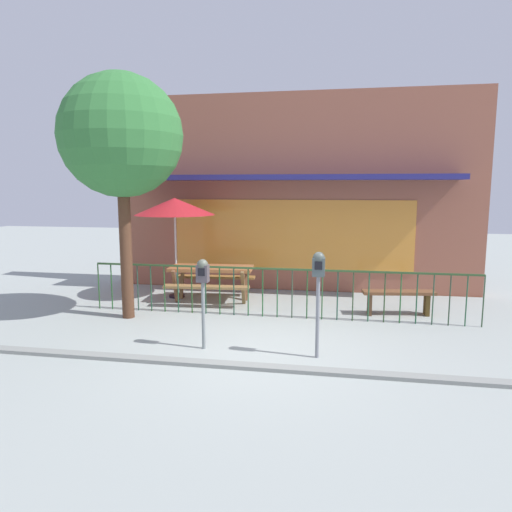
{
  "coord_description": "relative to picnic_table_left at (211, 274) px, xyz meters",
  "views": [
    {
      "loc": [
        1.14,
        -6.81,
        2.51
      ],
      "look_at": [
        -0.49,
        2.31,
        1.13
      ],
      "focal_mm": 32.76,
      "sensor_mm": 36.0,
      "label": 1
    }
  ],
  "objects": [
    {
      "name": "ground",
      "position": [
        1.59,
        -2.92,
        -0.61
      ],
      "size": [
        40.0,
        40.0,
        0.0
      ],
      "primitive_type": "plane",
      "color": "#959C98"
    },
    {
      "name": "patio_fence_front",
      "position": [
        1.59,
        -1.01,
        0.05
      ],
      "size": [
        7.47,
        0.04,
        0.97
      ],
      "color": "#2C4C26",
      "rests_on": "ground"
    },
    {
      "name": "parking_meter_near",
      "position": [
        0.7,
        -2.97,
        0.48
      ],
      "size": [
        0.18,
        0.17,
        1.42
      ],
      "color": "slate",
      "rests_on": "ground"
    },
    {
      "name": "curb_edge",
      "position": [
        1.59,
        -3.64,
        -0.61
      ],
      "size": [
        12.41,
        0.2,
        0.11
      ],
      "primitive_type": "cube",
      "color": "gray",
      "rests_on": "ground"
    },
    {
      "name": "parking_meter_far",
      "position": [
        2.46,
        -3.06,
        0.61
      ],
      "size": [
        0.18,
        0.17,
        1.58
      ],
      "color": "gray",
      "rests_on": "ground"
    },
    {
      "name": "pub_storefront",
      "position": [
        1.59,
        1.67,
        1.74
      ],
      "size": [
        8.86,
        1.37,
        4.71
      ],
      "color": "brown",
      "rests_on": "ground"
    },
    {
      "name": "patio_umbrella",
      "position": [
        -0.9,
        0.25,
        1.45
      ],
      "size": [
        1.8,
        1.8,
        2.26
      ],
      "color": "black",
      "rests_on": "ground"
    },
    {
      "name": "picnic_table_left",
      "position": [
        0.0,
        0.0,
        0.0
      ],
      "size": [
        1.9,
        1.49,
        0.79
      ],
      "color": "#945932",
      "rests_on": "ground"
    },
    {
      "name": "patio_bench",
      "position": [
        3.92,
        -0.41,
        -0.26
      ],
      "size": [
        1.43,
        0.52,
        0.48
      ],
      "color": "brown",
      "rests_on": "ground"
    },
    {
      "name": "street_tree",
      "position": [
        -1.24,
        -1.53,
        2.8
      ],
      "size": [
        2.26,
        2.26,
        4.57
      ],
      "color": "#4D2F1F",
      "rests_on": "ground"
    }
  ]
}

